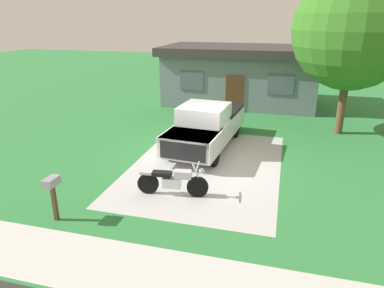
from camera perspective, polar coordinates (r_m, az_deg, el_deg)
ground_plane at (r=13.04m, az=2.38°, el=-3.51°), size 80.00×80.00×0.00m
driveway_pad at (r=13.04m, az=2.38°, el=-3.50°), size 5.35×7.92×0.01m
sidewalk_strip at (r=8.12m, az=-7.63°, el=-20.08°), size 36.00×1.80×0.01m
motorcycle at (r=10.78m, az=-3.10°, el=-6.06°), size 2.21×0.70×1.09m
pickup_truck at (r=14.63m, az=2.50°, el=3.13°), size 2.46×5.77×1.90m
mailbox at (r=9.98m, az=-21.82°, el=-6.59°), size 0.26×0.48×1.26m
shade_tree at (r=17.24m, az=24.79°, el=16.52°), size 5.18×5.18×7.26m
neighbor_house at (r=22.60m, az=7.95°, el=11.20°), size 9.60×5.60×3.50m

